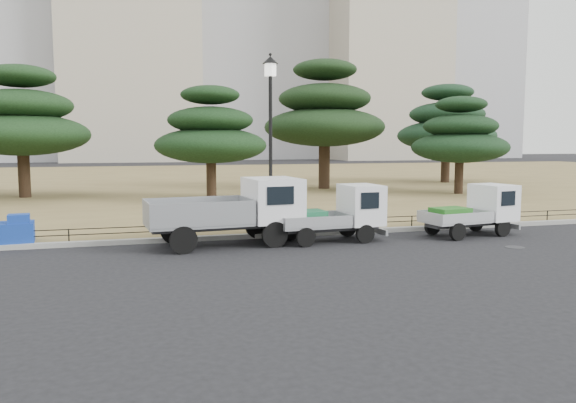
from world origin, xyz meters
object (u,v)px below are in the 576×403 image
object	(u,v)px
truck_large	(234,208)
truck_kei_rear	(475,210)
street_lamp	(270,114)
tarp_pile	(12,231)
truck_kei_front	(337,213)

from	to	relation	value
truck_large	truck_kei_rear	world-z (taller)	truck_large
street_lamp	tarp_pile	bearing A→B (deg)	179.05
truck_kei_front	truck_kei_rear	size ratio (longest dim) A/B	1.01
truck_large	street_lamp	xyz separation A→B (m)	(1.52, 1.33, 3.05)
truck_kei_rear	tarp_pile	xyz separation A→B (m)	(-15.34, 1.83, -0.38)
truck_large	tarp_pile	world-z (taller)	truck_large
truck_kei_rear	street_lamp	xyz separation A→B (m)	(-7.01, 1.69, 3.35)
street_lamp	truck_kei_front	bearing A→B (deg)	-38.72
truck_kei_rear	street_lamp	bearing A→B (deg)	157.59
truck_large	truck_kei_front	distance (m)	3.44
truck_large	truck_kei_front	size ratio (longest dim) A/B	1.40
truck_large	truck_kei_front	bearing A→B (deg)	-8.73
truck_kei_front	truck_kei_rear	world-z (taller)	truck_kei_front
truck_kei_front	truck_large	bearing A→B (deg)	173.20
truck_large	truck_kei_rear	size ratio (longest dim) A/B	1.41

